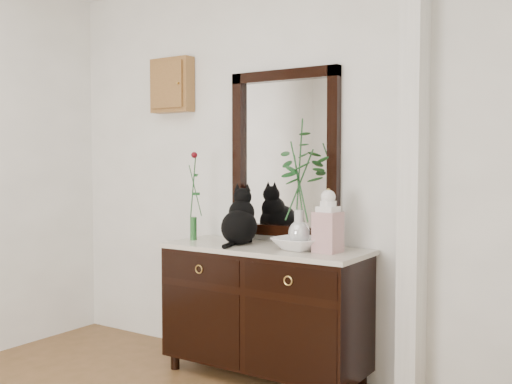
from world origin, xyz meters
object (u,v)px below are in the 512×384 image
Objects in this scene: lotus_bowl at (299,244)px; cat at (239,215)px; ginger_jar at (328,220)px; sideboard at (265,305)px.

cat is at bearing 179.57° from lotus_bowl.
lotus_bowl is at bearing -17.37° from cat.
ginger_jar reaches higher than lotus_bowl.
sideboard is at bearing -16.06° from cat.
lotus_bowl is (0.25, -0.01, 0.41)m from sideboard.
ginger_jar is at bearing -16.82° from cat.
cat is 1.22× the size of lotus_bowl.
cat is (-0.19, -0.00, 0.56)m from sideboard.
sideboard is 0.72m from ginger_jar.
ginger_jar is (0.45, -0.00, 0.57)m from sideboard.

